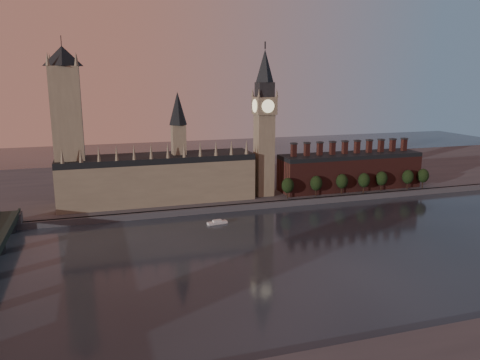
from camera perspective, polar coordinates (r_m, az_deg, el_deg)
The scene contains 14 objects.
ground at distance 240.59m, azimuth 9.81°, elevation -9.02°, with size 900.00×900.00×0.00m, color black.
north_bank at distance 399.84m, azimuth -1.85°, elevation 0.08°, with size 900.00×182.00×4.00m.
palace_of_westminster at distance 322.53m, azimuth -9.90°, elevation 0.48°, with size 130.00×30.30×74.00m.
victoria_tower at distance 314.95m, azimuth -20.28°, elevation 6.52°, with size 24.00×24.00×108.00m.
big_ben at distance 330.41m, azimuth 2.98°, elevation 7.11°, with size 15.00×15.00×107.00m.
chimney_block at distance 366.08m, azimuth 13.24°, elevation 1.13°, with size 110.00×25.00×37.00m.
embankment_tree_0 at distance 327.65m, azimuth 5.84°, elevation -0.67°, with size 8.60×8.60×14.88m.
embankment_tree_1 at distance 337.38m, azimuth 9.28°, elevation -0.39°, with size 8.60×8.60×14.88m.
embankment_tree_2 at distance 347.33m, azimuth 12.32°, elevation -0.15°, with size 8.60×8.60×14.88m.
embankment_tree_3 at distance 354.60m, azimuth 14.88°, elevation -0.03°, with size 8.60×8.60×14.88m.
embankment_tree_4 at distance 364.42m, azimuth 16.88°, elevation 0.18°, with size 8.60×8.60×14.88m.
embankment_tree_5 at distance 376.49m, azimuth 19.79°, elevation 0.36°, with size 8.60×8.60×14.88m.
embankment_tree_6 at distance 385.45m, azimuth 21.42°, elevation 0.50°, with size 8.60×8.60×14.88m.
river_boat at distance 285.77m, azimuth -2.79°, elevation -5.17°, with size 12.71×5.39×2.46m.
Camera 1 is at (-104.85, -198.35, 86.86)m, focal length 35.00 mm.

